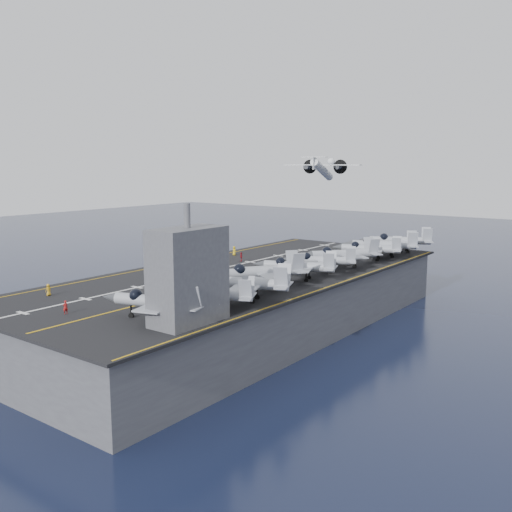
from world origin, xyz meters
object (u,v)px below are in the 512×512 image
Objects in this scene: island_superstructure at (188,264)px; transport_plane at (322,170)px; fighter_jet_0 at (159,301)px; tow_cart_a at (192,290)px.

transport_plane reaches higher than island_superstructure.
transport_plane is at bearing 106.89° from fighter_jet_0.
tow_cart_a is at bearing 131.92° from island_superstructure.
transport_plane is (-18.60, 70.19, 17.47)m from tow_cart_a.
tow_cart_a is 74.68m from transport_plane.
island_superstructure is 87.46m from transport_plane.
island_superstructure is 0.88× the size of fighter_jet_0.
island_superstructure reaches higher than fighter_jet_0.
island_superstructure is at bearing -70.46° from transport_plane.
fighter_jet_0 is at bearing -63.05° from tow_cart_a.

